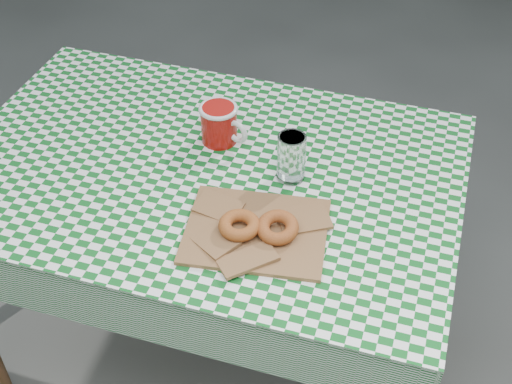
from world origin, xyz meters
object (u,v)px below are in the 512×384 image
Objects in this scene: paper_bag at (256,230)px; drinking_glass at (291,158)px; coffee_mug at (219,124)px; table at (211,274)px.

drinking_glass is (0.03, 0.20, 0.05)m from paper_bag.
drinking_glass reaches higher than coffee_mug.
coffee_mug is 1.49× the size of drinking_glass.
table is 0.49m from drinking_glass.
paper_bag reaches higher than table.
table is at bearing -70.63° from coffee_mug.
drinking_glass is at bearing -3.70° from coffee_mug.
coffee_mug is at bearing 120.09° from paper_bag.
coffee_mug is at bearing 154.62° from drinking_glass.
paper_bag is (0.17, -0.18, 0.39)m from table.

